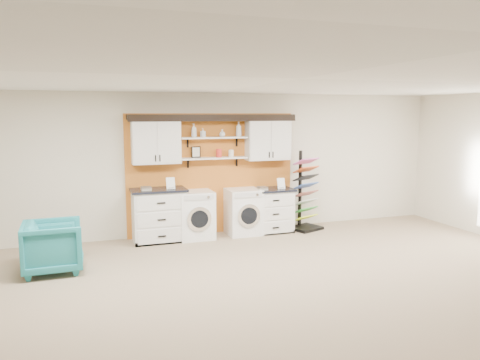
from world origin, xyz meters
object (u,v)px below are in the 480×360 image
object	(u,v)px
base_cabinet_left	(159,215)
base_cabinet_right	(270,210)
sample_rack	(305,205)
dryer	(243,212)
washer	(195,215)
armchair	(53,247)

from	to	relation	value
base_cabinet_left	base_cabinet_right	bearing A→B (deg)	0.00
base_cabinet_left	sample_rack	world-z (taller)	sample_rack
sample_rack	dryer	bearing A→B (deg)	156.57
dryer	sample_rack	size ratio (longest dim) A/B	0.56
base_cabinet_left	sample_rack	xyz separation A→B (m)	(3.02, -0.06, 0.02)
base_cabinet_left	washer	xyz separation A→B (m)	(0.70, -0.00, -0.04)
base_cabinet_right	armchair	world-z (taller)	base_cabinet_right
sample_rack	armchair	bearing A→B (deg)	172.45
base_cabinet_right	armchair	size ratio (longest dim) A/B	1.05
base_cabinet_left	washer	bearing A→B (deg)	-0.27
base_cabinet_right	armchair	xyz separation A→B (m)	(-4.06, -1.21, -0.05)
washer	sample_rack	xyz separation A→B (m)	(2.32, -0.06, 0.06)
base_cabinet_right	armchair	bearing A→B (deg)	-163.42
base_cabinet_right	sample_rack	world-z (taller)	sample_rack
dryer	washer	bearing A→B (deg)	180.00
base_cabinet_left	base_cabinet_right	world-z (taller)	base_cabinet_left
washer	dryer	bearing A→B (deg)	0.00
dryer	sample_rack	distance (m)	1.34
base_cabinet_right	armchair	distance (m)	4.24
base_cabinet_left	dryer	distance (m)	1.68
washer	base_cabinet_right	bearing A→B (deg)	0.12
armchair	washer	bearing A→B (deg)	-65.85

